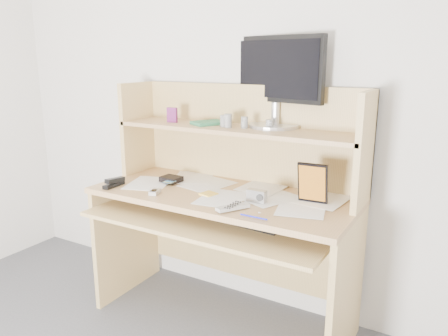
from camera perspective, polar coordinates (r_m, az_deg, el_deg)
The scene contains 19 objects.
back_wall at distance 2.49m, azimuth 3.48°, elevation 9.72°, with size 3.60×0.04×2.50m, color silver.
desk at distance 2.39m, azimuth 0.69°, elevation -4.06°, with size 1.40×0.70×1.30m.
paper_clutter at distance 2.31m, azimuth -0.30°, elevation -3.21°, with size 1.32×0.54×0.01m, color white.
keyboard at distance 2.18m, azimuth 2.87°, elevation -6.76°, with size 0.41×0.18×0.03m.
tv_remote at distance 2.05m, azimuth 1.16°, elevation -5.15°, with size 0.05×0.17×0.02m, color #AAA9A5.
flip_phone at distance 2.31m, azimuth -9.01°, elevation -3.01°, with size 0.04×0.08×0.02m, color #B9B9BC.
stapler at distance 2.48m, azimuth -14.22°, elevation -1.78°, with size 0.04×0.14×0.04m, color black.
wallet at distance 2.52m, azimuth -6.91°, elevation -1.43°, with size 0.11×0.09×0.03m, color black.
sticky_note_pad at distance 2.28m, azimuth -2.04°, elevation -3.41°, with size 0.07×0.07×0.01m, color yellow.
digital_camera at distance 2.15m, azimuth 4.29°, elevation -3.63°, with size 0.10×0.04×0.06m, color #A1A1A3.
game_case at distance 2.14m, azimuth 11.51°, elevation -1.94°, with size 0.14×0.02×0.20m, color black.
blue_pen at distance 1.94m, azimuth 3.90°, elevation -6.39°, with size 0.01×0.01×0.13m, color #1A20C9.
card_box at distance 2.54m, azimuth -6.79°, elevation 6.89°, with size 0.06×0.02×0.09m, color maroon.
shelf_book at distance 2.46m, azimuth -2.00°, elevation 5.92°, with size 0.13×0.18×0.02m, color #378B47.
chip_stack_a at distance 2.37m, azimuth 0.03°, elevation 6.18°, with size 0.05×0.05×0.06m, color black.
chip_stack_b at distance 2.32m, azimuth 2.69°, elevation 5.96°, with size 0.04×0.04×0.06m, color silver.
chip_stack_c at distance 2.30m, azimuth 5.97°, elevation 5.69°, with size 0.04×0.04×0.05m, color black.
chip_stack_d at distance 2.33m, azimuth 0.52°, elevation 6.18°, with size 0.04×0.04×0.07m, color silver.
monitor at distance 2.37m, azimuth 7.00°, elevation 11.47°, with size 0.54×0.28×0.48m.
Camera 1 is at (1.11, -0.42, 1.44)m, focal length 35.00 mm.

